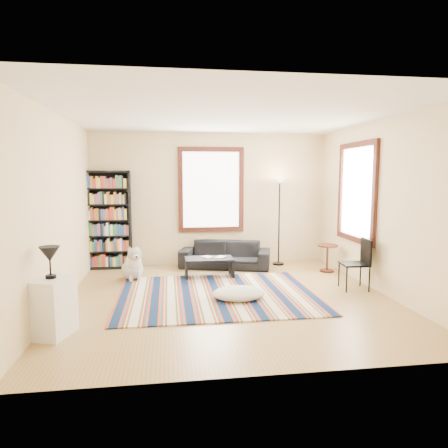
{
  "coord_description": "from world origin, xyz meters",
  "views": [
    {
      "loc": [
        -0.92,
        -6.02,
        1.9
      ],
      "look_at": [
        0.0,
        0.5,
        1.1
      ],
      "focal_mm": 32.0,
      "sensor_mm": 36.0,
      "label": 1
    }
  ],
  "objects": [
    {
      "name": "floor",
      "position": [
        0.0,
        0.0,
        -0.05
      ],
      "size": [
        5.0,
        5.0,
        0.1
      ],
      "primitive_type": "cube",
      "color": "#A2844A",
      "rests_on": "ground"
    },
    {
      "name": "ceiling",
      "position": [
        0.0,
        0.0,
        2.85
      ],
      "size": [
        5.0,
        5.0,
        0.1
      ],
      "primitive_type": "cube",
      "color": "white",
      "rests_on": "floor"
    },
    {
      "name": "wall_back",
      "position": [
        0.0,
        2.55,
        1.4
      ],
      "size": [
        5.0,
        0.1,
        2.8
      ],
      "primitive_type": "cube",
      "color": "beige",
      "rests_on": "floor"
    },
    {
      "name": "wall_front",
      "position": [
        0.0,
        -2.55,
        1.4
      ],
      "size": [
        5.0,
        0.1,
        2.8
      ],
      "primitive_type": "cube",
      "color": "beige",
      "rests_on": "floor"
    },
    {
      "name": "wall_left",
      "position": [
        -2.55,
        0.0,
        1.4
      ],
      "size": [
        0.1,
        5.0,
        2.8
      ],
      "primitive_type": "cube",
      "color": "beige",
      "rests_on": "floor"
    },
    {
      "name": "wall_right",
      "position": [
        2.55,
        0.0,
        1.4
      ],
      "size": [
        0.1,
        5.0,
        2.8
      ],
      "primitive_type": "cube",
      "color": "beige",
      "rests_on": "floor"
    },
    {
      "name": "window_back",
      "position": [
        0.0,
        2.47,
        1.6
      ],
      "size": [
        1.2,
        0.06,
        1.6
      ],
      "primitive_type": "cube",
      "color": "white",
      "rests_on": "wall_back"
    },
    {
      "name": "window_right",
      "position": [
        2.47,
        0.8,
        1.6
      ],
      "size": [
        0.06,
        1.2,
        1.6
      ],
      "primitive_type": "cube",
      "color": "white",
      "rests_on": "wall_right"
    },
    {
      "name": "rug",
      "position": [
        -0.16,
        0.14,
        0.01
      ],
      "size": [
        3.11,
        2.49,
        0.02
      ],
      "primitive_type": "cube",
      "color": "#0D1F42",
      "rests_on": "floor"
    },
    {
      "name": "sofa",
      "position": [
        0.24,
        2.05,
        0.27
      ],
      "size": [
        1.97,
        1.2,
        0.54
      ],
      "primitive_type": "imported",
      "rotation": [
        0.0,
        0.0,
        -0.28
      ],
      "color": "black",
      "rests_on": "floor"
    },
    {
      "name": "bookshelf",
      "position": [
        -2.13,
        2.32,
        1.0
      ],
      "size": [
        0.9,
        0.3,
        2.0
      ],
      "primitive_type": "cube",
      "color": "black",
      "rests_on": "floor"
    },
    {
      "name": "coffee_table",
      "position": [
        -0.17,
        1.33,
        0.18
      ],
      "size": [
        0.96,
        0.63,
        0.36
      ],
      "primitive_type": "cube",
      "rotation": [
        0.0,
        0.0,
        0.15
      ],
      "color": "black",
      "rests_on": "floor"
    },
    {
      "name": "book_a",
      "position": [
        -0.27,
        1.33,
        0.37
      ],
      "size": [
        0.26,
        0.24,
        0.02
      ],
      "primitive_type": "imported",
      "rotation": [
        0.0,
        0.0,
        0.51
      ],
      "color": "beige",
      "rests_on": "coffee_table"
    },
    {
      "name": "book_b",
      "position": [
        -0.02,
        1.38,
        0.37
      ],
      "size": [
        0.26,
        0.28,
        0.02
      ],
      "primitive_type": "imported",
      "rotation": [
        0.0,
        0.0,
        -0.61
      ],
      "color": "beige",
      "rests_on": "coffee_table"
    },
    {
      "name": "floor_cushion",
      "position": [
        0.13,
        -0.15,
        0.1
      ],
      "size": [
        0.82,
        0.62,
        0.2
      ],
      "primitive_type": "ellipsoid",
      "rotation": [
        0.0,
        0.0,
        0.03
      ],
      "color": "beige",
      "rests_on": "floor"
    },
    {
      "name": "floor_lamp",
      "position": [
        1.42,
        2.15,
        0.93
      ],
      "size": [
        0.37,
        0.37,
        1.86
      ],
      "primitive_type": null,
      "rotation": [
        0.0,
        0.0,
        0.27
      ],
      "color": "black",
      "rests_on": "floor"
    },
    {
      "name": "side_table",
      "position": [
        2.2,
        1.4,
        0.27
      ],
      "size": [
        0.51,
        0.51,
        0.54
      ],
      "primitive_type": "cylinder",
      "rotation": [
        0.0,
        0.0,
        -0.35
      ],
      "color": "#3F190F",
      "rests_on": "floor"
    },
    {
      "name": "folding_chair",
      "position": [
        2.15,
        0.14,
        0.43
      ],
      "size": [
        0.45,
        0.43,
        0.86
      ],
      "primitive_type": "cube",
      "rotation": [
        0.0,
        0.0,
        -0.07
      ],
      "color": "black",
      "rests_on": "floor"
    },
    {
      "name": "white_cabinet",
      "position": [
        -2.3,
        -1.2,
        0.35
      ],
      "size": [
        0.51,
        0.59,
        0.7
      ],
      "primitive_type": "cube",
      "rotation": [
        0.0,
        0.0,
        -0.31
      ],
      "color": "white",
      "rests_on": "floor"
    },
    {
      "name": "table_lamp",
      "position": [
        -2.3,
        -1.2,
        0.89
      ],
      "size": [
        0.31,
        0.31,
        0.38
      ],
      "primitive_type": null,
      "rotation": [
        0.0,
        0.0,
        0.33
      ],
      "color": "black",
      "rests_on": "white_cabinet"
    },
    {
      "name": "dog",
      "position": [
        -1.58,
        1.32,
        0.31
      ],
      "size": [
        0.6,
        0.72,
        0.62
      ],
      "primitive_type": null,
      "rotation": [
        0.0,
        0.0,
        0.29
      ],
      "color": "silver",
      "rests_on": "floor"
    }
  ]
}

